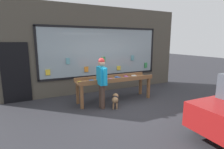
% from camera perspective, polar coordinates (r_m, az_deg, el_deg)
% --- Properties ---
extents(ground_plane, '(40.00, 40.00, 0.00)m').
position_cam_1_polar(ground_plane, '(5.68, 5.22, -11.25)').
color(ground_plane, '#2D2D33').
extents(shopfront_facade, '(7.62, 0.29, 3.53)m').
position_cam_1_polar(shopfront_facade, '(7.42, -4.36, 7.84)').
color(shopfront_facade, '#4C473D').
rests_on(shopfront_facade, ground_plane).
extents(display_table_main, '(2.80, 0.70, 0.90)m').
position_cam_1_polar(display_table_main, '(6.26, 0.93, -2.10)').
color(display_table_main, brown).
rests_on(display_table_main, ground_plane).
extents(person_browsing, '(0.24, 0.65, 1.63)m').
position_cam_1_polar(person_browsing, '(5.52, -3.37, -1.60)').
color(person_browsing, '#4C382D').
rests_on(person_browsing, ground_plane).
extents(small_dog, '(0.37, 0.49, 0.43)m').
position_cam_1_polar(small_dog, '(5.69, 1.07, -7.97)').
color(small_dog, '#99724C').
rests_on(small_dog, ground_plane).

